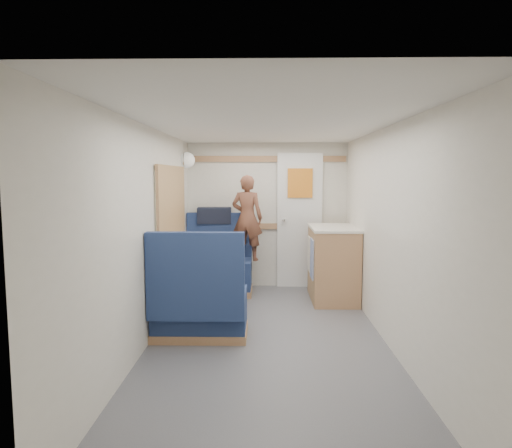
{
  "coord_description": "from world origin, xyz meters",
  "views": [
    {
      "loc": [
        -0.03,
        -4.08,
        1.54
      ],
      "look_at": [
        -0.13,
        0.9,
        1.02
      ],
      "focal_mm": 32.0,
      "sensor_mm": 36.0,
      "label": 1
    }
  ],
  "objects_px": {
    "bench_near": "(199,308)",
    "pepper_grinder": "(212,243)",
    "bread_loaf": "(232,242)",
    "dinette_table": "(210,263)",
    "cheese_block": "(210,250)",
    "orange_fruit": "(213,249)",
    "salt_grinder": "(204,246)",
    "beer_glass": "(225,243)",
    "tray": "(223,251)",
    "person": "(247,218)",
    "galley_counter": "(333,263)",
    "dome_light": "(187,160)",
    "bench_far": "(218,270)",
    "duffel_bag": "(214,215)",
    "tumbler_left": "(189,250)",
    "wine_glass": "(209,240)"
  },
  "relations": [
    {
      "from": "orange_fruit",
      "to": "cheese_block",
      "type": "distance_m",
      "value": 0.05
    },
    {
      "from": "tumbler_left",
      "to": "wine_glass",
      "type": "bearing_deg",
      "value": 50.03
    },
    {
      "from": "dinette_table",
      "to": "beer_glass",
      "type": "bearing_deg",
      "value": 48.68
    },
    {
      "from": "bread_loaf",
      "to": "cheese_block",
      "type": "bearing_deg",
      "value": -109.86
    },
    {
      "from": "bench_near",
      "to": "pepper_grinder",
      "type": "relative_size",
      "value": 10.71
    },
    {
      "from": "dome_light",
      "to": "bread_loaf",
      "type": "relative_size",
      "value": 0.84
    },
    {
      "from": "tray",
      "to": "tumbler_left",
      "type": "bearing_deg",
      "value": -147.54
    },
    {
      "from": "tray",
      "to": "beer_glass",
      "type": "relative_size",
      "value": 4.03
    },
    {
      "from": "bench_near",
      "to": "tray",
      "type": "distance_m",
      "value": 0.86
    },
    {
      "from": "person",
      "to": "tumbler_left",
      "type": "xyz_separation_m",
      "value": [
        -0.57,
        -1.16,
        -0.24
      ]
    },
    {
      "from": "wine_glass",
      "to": "salt_grinder",
      "type": "bearing_deg",
      "value": 122.53
    },
    {
      "from": "galley_counter",
      "to": "wine_glass",
      "type": "distance_m",
      "value": 1.66
    },
    {
      "from": "person",
      "to": "beer_glass",
      "type": "relative_size",
      "value": 12.08
    },
    {
      "from": "bench_near",
      "to": "salt_grinder",
      "type": "relative_size",
      "value": 11.87
    },
    {
      "from": "bench_near",
      "to": "galley_counter",
      "type": "height_order",
      "value": "bench_near"
    },
    {
      "from": "tray",
      "to": "bread_loaf",
      "type": "xyz_separation_m",
      "value": [
        0.06,
        0.42,
        0.04
      ]
    },
    {
      "from": "cheese_block",
      "to": "bread_loaf",
      "type": "xyz_separation_m",
      "value": [
        0.19,
        0.53,
        0.01
      ]
    },
    {
      "from": "pepper_grinder",
      "to": "salt_grinder",
      "type": "distance_m",
      "value": 0.19
    },
    {
      "from": "galley_counter",
      "to": "cheese_block",
      "type": "height_order",
      "value": "galley_counter"
    },
    {
      "from": "cheese_block",
      "to": "salt_grinder",
      "type": "bearing_deg",
      "value": 112.73
    },
    {
      "from": "dome_light",
      "to": "dinette_table",
      "type": "bearing_deg",
      "value": -65.35
    },
    {
      "from": "pepper_grinder",
      "to": "bench_near",
      "type": "bearing_deg",
      "value": -90.05
    },
    {
      "from": "dinette_table",
      "to": "pepper_grinder",
      "type": "height_order",
      "value": "pepper_grinder"
    },
    {
      "from": "person",
      "to": "duffel_bag",
      "type": "relative_size",
      "value": 2.45
    },
    {
      "from": "dinette_table",
      "to": "wine_glass",
      "type": "xyz_separation_m",
      "value": [
        0.01,
        -0.14,
        0.28
      ]
    },
    {
      "from": "orange_fruit",
      "to": "salt_grinder",
      "type": "xyz_separation_m",
      "value": [
        -0.13,
        0.25,
        -0.01
      ]
    },
    {
      "from": "bread_loaf",
      "to": "duffel_bag",
      "type": "bearing_deg",
      "value": 109.47
    },
    {
      "from": "dinette_table",
      "to": "beer_glass",
      "type": "xyz_separation_m",
      "value": [
        0.15,
        0.17,
        0.2
      ]
    },
    {
      "from": "bench_far",
      "to": "duffel_bag",
      "type": "distance_m",
      "value": 0.76
    },
    {
      "from": "dinette_table",
      "to": "pepper_grinder",
      "type": "xyz_separation_m",
      "value": [
        0.0,
        0.15,
        0.2
      ]
    },
    {
      "from": "bench_near",
      "to": "salt_grinder",
      "type": "distance_m",
      "value": 0.96
    },
    {
      "from": "galley_counter",
      "to": "duffel_bag",
      "type": "relative_size",
      "value": 2.02
    },
    {
      "from": "beer_glass",
      "to": "salt_grinder",
      "type": "distance_m",
      "value": 0.3
    },
    {
      "from": "beer_glass",
      "to": "bread_loaf",
      "type": "xyz_separation_m",
      "value": [
        0.07,
        0.11,
        0.0
      ]
    },
    {
      "from": "dinette_table",
      "to": "bench_near",
      "type": "height_order",
      "value": "bench_near"
    },
    {
      "from": "orange_fruit",
      "to": "beer_glass",
      "type": "distance_m",
      "value": 0.47
    },
    {
      "from": "orange_fruit",
      "to": "pepper_grinder",
      "type": "xyz_separation_m",
      "value": [
        -0.07,
        0.43,
        -0.01
      ]
    },
    {
      "from": "person",
      "to": "duffel_bag",
      "type": "bearing_deg",
      "value": -22.78
    },
    {
      "from": "bench_near",
      "to": "bread_loaf",
      "type": "xyz_separation_m",
      "value": [
        0.23,
        1.14,
        0.47
      ]
    },
    {
      "from": "bench_near",
      "to": "cheese_block",
      "type": "bearing_deg",
      "value": 86.99
    },
    {
      "from": "tumbler_left",
      "to": "salt_grinder",
      "type": "bearing_deg",
      "value": 70.21
    },
    {
      "from": "salt_grinder",
      "to": "bread_loaf",
      "type": "distance_m",
      "value": 0.42
    },
    {
      "from": "beer_glass",
      "to": "cheese_block",
      "type": "bearing_deg",
      "value": -105.83
    },
    {
      "from": "dome_light",
      "to": "tray",
      "type": "xyz_separation_m",
      "value": [
        0.55,
        -0.99,
        -1.02
      ]
    },
    {
      "from": "galley_counter",
      "to": "tray",
      "type": "xyz_separation_m",
      "value": [
        -1.3,
        -0.69,
        0.26
      ]
    },
    {
      "from": "dinette_table",
      "to": "beer_glass",
      "type": "height_order",
      "value": "beer_glass"
    },
    {
      "from": "orange_fruit",
      "to": "beer_glass",
      "type": "relative_size",
      "value": 0.79
    },
    {
      "from": "person",
      "to": "cheese_block",
      "type": "height_order",
      "value": "person"
    },
    {
      "from": "galley_counter",
      "to": "person",
      "type": "relative_size",
      "value": 0.83
    },
    {
      "from": "cheese_block",
      "to": "tumbler_left",
      "type": "distance_m",
      "value": 0.24
    }
  ]
}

